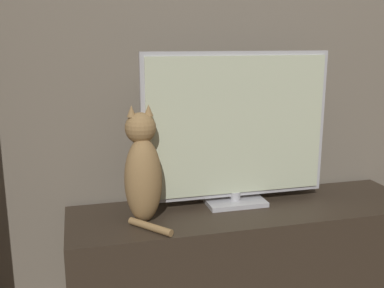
{
  "coord_description": "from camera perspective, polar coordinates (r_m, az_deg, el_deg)",
  "views": [
    {
      "loc": [
        -0.7,
        -0.74,
        1.23
      ],
      "look_at": [
        -0.25,
        0.98,
        0.82
      ],
      "focal_mm": 42.0,
      "sensor_mm": 36.0,
      "label": 1
    }
  ],
  "objects": [
    {
      "name": "cat",
      "position": [
        1.77,
        -6.28,
        -3.36
      ],
      "size": [
        0.16,
        0.28,
        0.47
      ],
      "rotation": [
        0.0,
        0.0,
        0.08
      ],
      "color": "#997547",
      "rests_on": "tv_stand"
    },
    {
      "name": "tv",
      "position": [
        1.92,
        5.68,
        1.84
      ],
      "size": [
        0.82,
        0.15,
        0.66
      ],
      "color": "#B7B7BC",
      "rests_on": "tv_stand"
    },
    {
      "name": "wall_back",
      "position": [
        2.08,
        5.01,
        14.91
      ],
      "size": [
        4.8,
        0.05,
        2.6
      ],
      "color": "#756B5B",
      "rests_on": "ground_plane"
    },
    {
      "name": "tv_stand",
      "position": [
        2.08,
        6.92,
        -14.81
      ],
      "size": [
        1.53,
        0.43,
        0.52
      ],
      "color": "#33281E",
      "rests_on": "ground_plane"
    }
  ]
}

